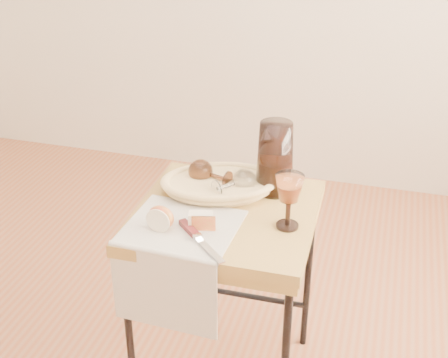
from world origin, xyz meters
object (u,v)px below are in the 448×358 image
(bread_basket, at_px, (219,186))
(apple_half, at_px, (161,217))
(goblet_lying_a, at_px, (212,175))
(pitcher, at_px, (275,158))
(tea_towel, at_px, (182,227))
(wine_goblet, at_px, (289,201))
(side_table, at_px, (226,300))
(table_knife, at_px, (199,239))
(goblet_lying_b, at_px, (233,184))

(bread_basket, relative_size, apple_half, 4.18)
(goblet_lying_a, bearing_deg, pitcher, -149.37)
(tea_towel, bearing_deg, wine_goblet, 19.57)
(side_table, bearing_deg, table_knife, -96.69)
(side_table, bearing_deg, tea_towel, -126.89)
(tea_towel, distance_m, apple_half, 0.07)
(apple_half, bearing_deg, bread_basket, 73.77)
(wine_goblet, xyz_separation_m, table_knife, (-0.22, -0.15, -0.07))
(bread_basket, relative_size, pitcher, 1.21)
(side_table, distance_m, bread_basket, 0.39)
(tea_towel, distance_m, goblet_lying_a, 0.25)
(table_knife, bearing_deg, side_table, 126.89)
(tea_towel, xyz_separation_m, pitcher, (0.21, 0.30, 0.12))
(goblet_lying_b, bearing_deg, apple_half, -171.10)
(side_table, xyz_separation_m, pitcher, (0.11, 0.17, 0.47))
(goblet_lying_b, distance_m, wine_goblet, 0.24)
(pitcher, distance_m, apple_half, 0.42)
(goblet_lying_b, distance_m, apple_half, 0.28)
(bread_basket, height_order, wine_goblet, wine_goblet)
(side_table, bearing_deg, bread_basket, 116.10)
(wine_goblet, bearing_deg, tea_towel, -162.87)
(goblet_lying_b, distance_m, table_knife, 0.28)
(side_table, height_order, wine_goblet, wine_goblet)
(bread_basket, xyz_separation_m, goblet_lying_a, (-0.03, 0.01, 0.03))
(tea_towel, bearing_deg, goblet_lying_a, 88.72)
(goblet_lying_a, height_order, apple_half, goblet_lying_a)
(side_table, relative_size, bread_basket, 2.08)
(goblet_lying_a, bearing_deg, side_table, 140.93)
(tea_towel, xyz_separation_m, goblet_lying_b, (0.10, 0.21, 0.05))
(wine_goblet, relative_size, table_knife, 0.74)
(apple_half, bearing_deg, pitcher, 55.17)
(side_table, relative_size, pitcher, 2.51)
(bread_basket, bearing_deg, table_knife, -104.75)
(tea_towel, xyz_separation_m, table_knife, (0.07, -0.06, 0.01))
(bread_basket, height_order, goblet_lying_b, goblet_lying_b)
(tea_towel, relative_size, goblet_lying_a, 2.43)
(goblet_lying_b, relative_size, table_knife, 0.52)
(bread_basket, distance_m, apple_half, 0.28)
(tea_towel, bearing_deg, apple_half, -151.01)
(apple_half, bearing_deg, tea_towel, 30.96)
(wine_goblet, height_order, apple_half, wine_goblet)
(goblet_lying_a, xyz_separation_m, wine_goblet, (0.28, -0.16, 0.03))
(goblet_lying_a, xyz_separation_m, apple_half, (-0.07, -0.27, -0.01))
(goblet_lying_b, height_order, wine_goblet, wine_goblet)
(side_table, bearing_deg, pitcher, 55.65)
(bread_basket, relative_size, goblet_lying_b, 2.76)
(side_table, bearing_deg, apple_half, -133.83)
(pitcher, xyz_separation_m, wine_goblet, (0.08, -0.21, -0.03))
(tea_towel, distance_m, bread_basket, 0.24)
(tea_towel, xyz_separation_m, goblet_lying_a, (0.02, 0.25, 0.05))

